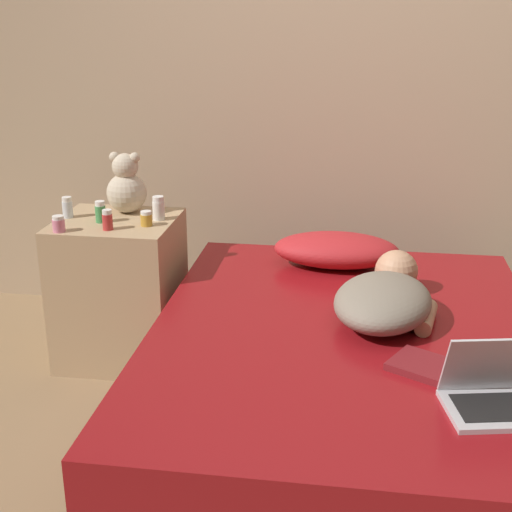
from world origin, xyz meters
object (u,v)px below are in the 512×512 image
Objects in this scene: bottle_pink at (59,224)px; teddy_bear at (126,186)px; laptop at (497,392)px; bottle_clear at (67,207)px; bottle_red at (107,220)px; pillow at (336,250)px; bottle_green at (100,212)px; book at (422,365)px; bottle_white at (158,208)px; person_lying at (386,297)px; bottle_amber at (146,219)px.

teddy_bear is at bearing 59.81° from bottle_pink.
laptop is 1.99m from bottle_clear.
teddy_bear is 0.28m from bottle_red.
pillow is at bearing 5.60° from bottle_clear.
teddy_bear reaches higher than bottle_green.
book is at bearing -29.52° from bottle_green.
bottle_green is (-0.24, -0.07, -0.01)m from bottle_white.
bottle_amber reaches higher than person_lying.
laptop is 1.85m from bottle_pink.
bottle_clear is (-1.70, 1.01, 0.20)m from laptop.
bottle_white is 0.43× the size of book.
bottle_clear reaches higher than bottle_red.
bottle_amber is 0.69× the size of bottle_green.
bottle_white is 1.12× the size of bottle_green.
person_lying is 10.35× the size of bottle_amber.
laptop is at bearing -30.75° from bottle_clear.
bottle_clear is at bearing -174.40° from pillow.
bottle_pink is at bearing -164.23° from pillow.
bottle_green is (0.12, 0.16, 0.01)m from bottle_pink.
bottle_red is 0.12m from bottle_green.
book is at bearing -37.17° from bottle_white.
laptop is at bearing -32.19° from bottle_green.
book is at bearing -36.10° from teddy_bear.
pillow is at bearing 6.61° from bottle_white.
bottle_pink is at bearing -120.19° from teddy_bear.
bottle_white reaches higher than bottle_clear.
person_lying is 1.08m from bottle_amber.
person_lying is 9.75× the size of bottle_pink.
person_lying is 7.09× the size of bottle_green.
laptop is 4.92× the size of bottle_pink.
laptop is 1.63m from bottle_amber.
teddy_bear is 1.60m from book.
bottle_red is at bearing 16.59° from bottle_pink.
person_lying is at bearing -12.85° from bottle_red.
bottle_clear is at bearing 169.51° from bottle_amber.
bottle_green reaches higher than bottle_red.
bottle_red reaches higher than laptop.
bottle_red is (-1.46, 0.86, 0.20)m from laptop.
pillow is 2.00× the size of teddy_bear.
bottle_white is 0.25m from bottle_green.
pillow is 5.27× the size of bottle_white.
teddy_bear is (-1.16, 0.53, 0.25)m from person_lying.
laptop is 3.60× the size of bottle_clear.
bottle_pink is 0.73× the size of bottle_green.
pillow is 2.26× the size of book.
bottle_red is (0.00, -0.27, -0.08)m from teddy_bear.
bottle_red is at bearing 177.95° from person_lying.
teddy_bear reaches higher than bottle_pink.
bottle_amber is 0.26× the size of book.
pillow is at bearing 15.77° from bottle_pink.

